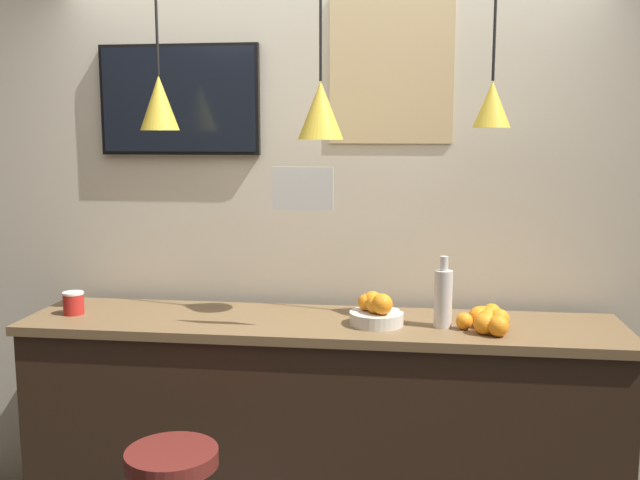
# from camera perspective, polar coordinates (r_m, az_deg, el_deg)

# --- Properties ---
(back_wall) EXTENTS (8.00, 0.06, 2.90)m
(back_wall) POSITION_cam_1_polar(r_m,az_deg,el_deg) (3.39, 0.85, 2.07)
(back_wall) COLOR beige
(back_wall) RESTS_ON ground_plane
(service_counter) EXTENTS (2.57, 0.55, 1.03)m
(service_counter) POSITION_cam_1_polar(r_m,az_deg,el_deg) (3.26, -0.00, -15.22)
(service_counter) COLOR black
(service_counter) RESTS_ON ground_plane
(fruit_bowl) EXTENTS (0.23, 0.23, 0.14)m
(fruit_bowl) POSITION_cam_1_polar(r_m,az_deg,el_deg) (3.01, 4.49, -5.70)
(fruit_bowl) COLOR beige
(fruit_bowl) RESTS_ON service_counter
(orange_pile) EXTENTS (0.22, 0.31, 0.09)m
(orange_pile) POSITION_cam_1_polar(r_m,az_deg,el_deg) (3.04, 13.22, -6.15)
(orange_pile) COLOR orange
(orange_pile) RESTS_ON service_counter
(juice_bottle) EXTENTS (0.08, 0.08, 0.30)m
(juice_bottle) POSITION_cam_1_polar(r_m,az_deg,el_deg) (3.00, 9.83, -4.53)
(juice_bottle) COLOR silver
(juice_bottle) RESTS_ON service_counter
(spread_jar) EXTENTS (0.09, 0.09, 0.10)m
(spread_jar) POSITION_cam_1_polar(r_m,az_deg,el_deg) (3.36, -19.12, -4.79)
(spread_jar) COLOR red
(spread_jar) RESTS_ON service_counter
(pendant_lamp_left) EXTENTS (0.17, 0.17, 0.96)m
(pendant_lamp_left) POSITION_cam_1_polar(r_m,az_deg,el_deg) (3.17, -12.74, 10.77)
(pendant_lamp_left) COLOR black
(pendant_lamp_middle) EXTENTS (0.19, 0.19, 1.00)m
(pendant_lamp_middle) POSITION_cam_1_polar(r_m,az_deg,el_deg) (3.00, 0.05, 10.43)
(pendant_lamp_middle) COLOR black
(pendant_lamp_right) EXTENTS (0.15, 0.15, 0.95)m
(pendant_lamp_right) POSITION_cam_1_polar(r_m,az_deg,el_deg) (2.99, 13.61, 10.69)
(pendant_lamp_right) COLOR black
(mounted_tv) EXTENTS (0.77, 0.04, 0.51)m
(mounted_tv) POSITION_cam_1_polar(r_m,az_deg,el_deg) (3.47, -11.20, 10.94)
(mounted_tv) COLOR black
(hanging_menu_board) EXTENTS (0.24, 0.01, 0.17)m
(hanging_menu_board) POSITION_cam_1_polar(r_m,az_deg,el_deg) (2.80, -1.37, 4.14)
(hanging_menu_board) COLOR white
(wall_poster) EXTENTS (0.56, 0.01, 0.65)m
(wall_poster) POSITION_cam_1_polar(r_m,az_deg,el_deg) (3.32, 5.72, 13.32)
(wall_poster) COLOR #DBBC84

